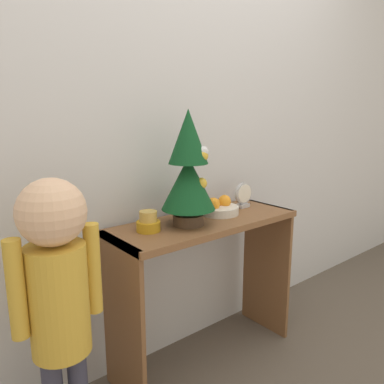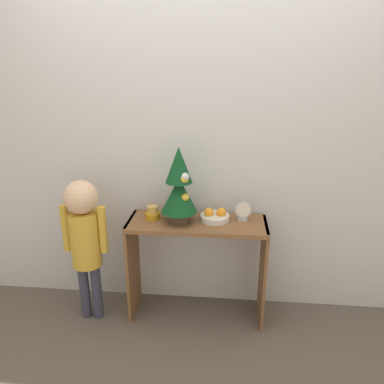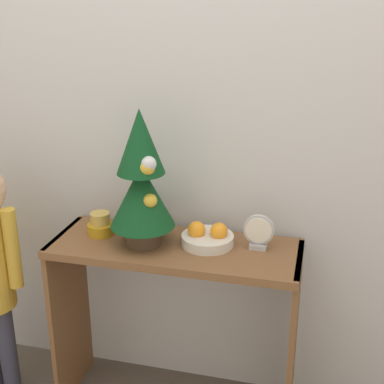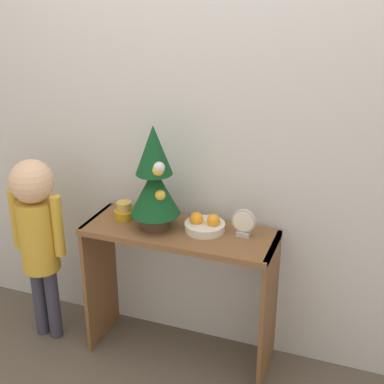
{
  "view_description": "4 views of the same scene",
  "coord_description": "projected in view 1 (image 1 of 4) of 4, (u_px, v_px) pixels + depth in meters",
  "views": [
    {
      "loc": [
        -1.13,
        -1.1,
        1.23
      ],
      "look_at": [
        -0.06,
        0.21,
        0.87
      ],
      "focal_mm": 35.0,
      "sensor_mm": 36.0,
      "label": 1
    },
    {
      "loc": [
        0.19,
        -2.12,
        1.76
      ],
      "look_at": [
        -0.03,
        0.14,
        0.96
      ],
      "focal_mm": 35.0,
      "sensor_mm": 36.0,
      "label": 2
    },
    {
      "loc": [
        0.5,
        -1.55,
        1.61
      ],
      "look_at": [
        0.07,
        0.17,
        0.95
      ],
      "focal_mm": 50.0,
      "sensor_mm": 36.0,
      "label": 3
    },
    {
      "loc": [
        0.86,
        -1.97,
        1.89
      ],
      "look_at": [
        0.06,
        0.2,
        0.93
      ],
      "focal_mm": 50.0,
      "sensor_mm": 36.0,
      "label": 4
    }
  ],
  "objects": [
    {
      "name": "ground_plane",
      "position": [
        229.0,
        375.0,
        1.79
      ],
      "size": [
        12.0,
        12.0,
        0.0
      ],
      "primitive_type": "plane",
      "color": "brown"
    },
    {
      "name": "back_wall",
      "position": [
        177.0,
        108.0,
        1.83
      ],
      "size": [
        7.0,
        0.05,
        2.5
      ],
      "primitive_type": "cube",
      "color": "silver",
      "rests_on": "ground_plane"
    },
    {
      "name": "console_table",
      "position": [
        206.0,
        257.0,
        1.81
      ],
      "size": [
        0.94,
        0.35,
        0.73
      ],
      "color": "brown",
      "rests_on": "ground_plane"
    },
    {
      "name": "mini_tree",
      "position": [
        189.0,
        170.0,
        1.63
      ],
      "size": [
        0.24,
        0.24,
        0.51
      ],
      "color": "#4C3828",
      "rests_on": "console_table"
    },
    {
      "name": "fruit_bowl",
      "position": [
        219.0,
        208.0,
        1.86
      ],
      "size": [
        0.2,
        0.2,
        0.09
      ],
      "color": "silver",
      "rests_on": "console_table"
    },
    {
      "name": "singing_bowl",
      "position": [
        148.0,
        223.0,
        1.59
      ],
      "size": [
        0.1,
        0.1,
        0.09
      ],
      "color": "#B78419",
      "rests_on": "console_table"
    },
    {
      "name": "desk_clock",
      "position": [
        243.0,
        195.0,
        1.98
      ],
      "size": [
        0.11,
        0.04,
        0.13
      ],
      "color": "#B2B2B7",
      "rests_on": "console_table"
    },
    {
      "name": "child_figure",
      "position": [
        57.0,
        284.0,
        1.24
      ],
      "size": [
        0.31,
        0.22,
        1.03
      ],
      "color": "#38384C",
      "rests_on": "ground_plane"
    }
  ]
}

